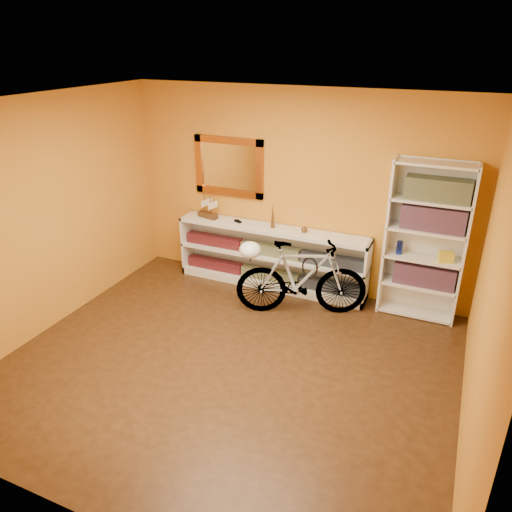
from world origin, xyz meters
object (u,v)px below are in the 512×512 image
at_px(console_unit, 271,257).
at_px(bookcase, 425,242).
at_px(helmet, 250,250).
at_px(bicycle, 301,278).

relative_size(console_unit, bookcase, 1.37).
distance_m(console_unit, bookcase, 1.98).
relative_size(console_unit, helmet, 9.94).
distance_m(console_unit, bicycle, 0.80).
relative_size(console_unit, bicycle, 1.62).
xyz_separation_m(console_unit, helmet, (0.03, -0.74, 0.41)).
height_order(bookcase, bicycle, bookcase).
distance_m(bookcase, helmet, 2.03).
xyz_separation_m(bookcase, helmet, (-1.87, -0.77, -0.12)).
distance_m(bookcase, bicycle, 1.49).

